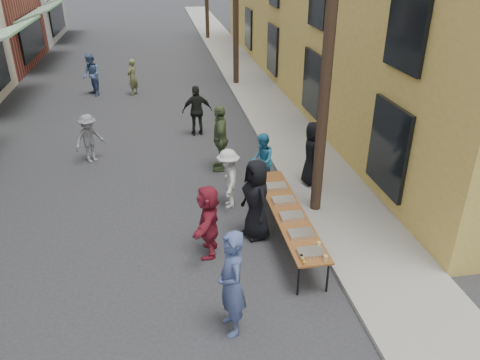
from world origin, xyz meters
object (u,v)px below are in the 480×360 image
object	(u,v)px
serving_table	(288,212)
server	(313,153)
utility_pole_near	(330,26)
guest_front_c	(262,161)
guest_front_a	(256,200)
catering_tray_sausage	(311,253)

from	to	relation	value
serving_table	server	size ratio (longest dim) A/B	2.26
utility_pole_near	server	world-z (taller)	utility_pole_near
guest_front_c	guest_front_a	bearing A→B (deg)	-6.94
guest_front_c	catering_tray_sausage	bearing A→B (deg)	8.52
serving_table	guest_front_a	xyz separation A→B (m)	(-0.67, 0.27, 0.24)
guest_front_a	utility_pole_near	bearing A→B (deg)	99.02
serving_table	guest_front_c	world-z (taller)	guest_front_c
serving_table	guest_front_a	world-z (taller)	guest_front_a
serving_table	catering_tray_sausage	world-z (taller)	catering_tray_sausage
catering_tray_sausage	guest_front_c	bearing A→B (deg)	89.99
utility_pole_near	guest_front_a	distance (m)	4.02
serving_table	guest_front_c	distance (m)	2.68
serving_table	guest_front_a	bearing A→B (deg)	158.18
utility_pole_near	serving_table	size ratio (longest dim) A/B	2.25
guest_front_c	server	distance (m)	1.38
catering_tray_sausage	guest_front_c	size ratio (longest dim) A/B	0.33
guest_front_c	server	size ratio (longest dim) A/B	0.86
serving_table	server	distance (m)	2.79
serving_table	catering_tray_sausage	xyz separation A→B (m)	(0.00, -1.65, 0.08)
catering_tray_sausage	serving_table	bearing A→B (deg)	90.00
utility_pole_near	server	size ratio (longest dim) A/B	5.08
guest_front_c	utility_pole_near	bearing A→B (deg)	41.40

